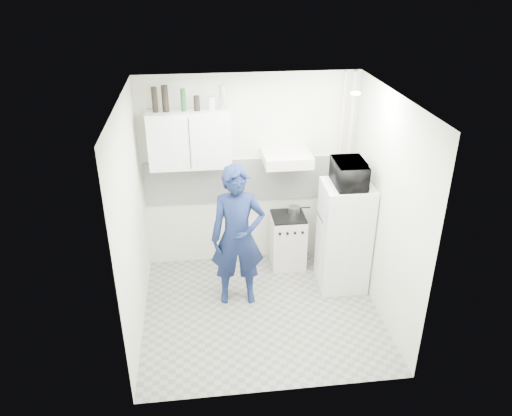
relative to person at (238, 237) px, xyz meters
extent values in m
plane|color=gray|center=(0.25, -0.29, -0.89)|extent=(2.80, 2.80, 0.00)
plane|color=white|center=(0.25, -0.29, 1.71)|extent=(2.80, 2.80, 0.00)
plane|color=silver|center=(0.25, 0.96, 0.41)|extent=(2.80, 0.00, 2.80)
plane|color=silver|center=(-1.15, -0.29, 0.41)|extent=(0.00, 2.60, 2.60)
plane|color=silver|center=(1.65, -0.29, 0.41)|extent=(0.00, 2.60, 2.60)
imported|color=#121D43|center=(0.00, 0.00, 0.00)|extent=(0.66, 0.45, 1.77)
cube|color=silver|center=(0.74, 0.71, -0.52)|extent=(0.46, 0.46, 0.73)
cube|color=white|center=(1.35, 0.17, -0.18)|extent=(0.60, 0.60, 1.41)
cube|color=black|center=(0.74, 0.71, -0.14)|extent=(0.44, 0.44, 0.03)
cylinder|color=silver|center=(0.83, 0.78, -0.09)|extent=(0.15, 0.15, 0.09)
imported|color=black|center=(1.35, 0.17, 0.67)|extent=(0.54, 0.38, 0.30)
cylinder|color=black|center=(-0.88, 0.78, 1.46)|extent=(0.07, 0.07, 0.29)
cylinder|color=black|center=(-0.76, 0.78, 1.47)|extent=(0.08, 0.08, 0.31)
cylinder|color=#144C1E|center=(-0.55, 0.78, 1.45)|extent=(0.06, 0.06, 0.27)
cylinder|color=black|center=(-0.39, 0.78, 1.40)|extent=(0.07, 0.07, 0.18)
cylinder|color=#B2B7BC|center=(-0.22, 0.78, 1.40)|extent=(0.09, 0.09, 0.17)
cylinder|color=silver|center=(-0.09, 0.78, 1.46)|extent=(0.07, 0.07, 0.29)
cube|color=white|center=(-0.50, 0.78, 0.96)|extent=(1.00, 0.35, 0.70)
cube|color=silver|center=(0.70, 0.71, 0.68)|extent=(0.60, 0.50, 0.14)
cube|color=white|center=(0.25, 0.94, 0.31)|extent=(2.74, 0.03, 0.60)
cylinder|color=silver|center=(1.55, 0.88, 0.41)|extent=(0.05, 0.05, 2.60)
cylinder|color=silver|center=(1.43, 0.88, 0.41)|extent=(0.04, 0.04, 2.60)
cylinder|color=white|center=(1.25, -0.09, 1.68)|extent=(0.10, 0.10, 0.02)
camera|label=1|loc=(-0.41, -5.08, 2.94)|focal=35.00mm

